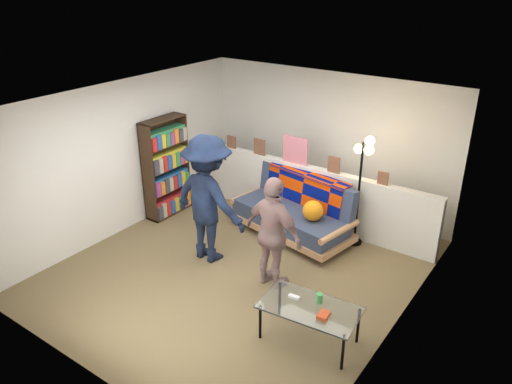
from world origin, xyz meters
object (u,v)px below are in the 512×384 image
bookshelf (166,170)px  person_right (274,234)px  coffee_table (310,309)px  floor_lamp (363,170)px  futon_sofa (295,212)px  person_left (208,199)px

bookshelf → person_right: (2.68, -0.77, -0.01)m
bookshelf → person_right: size_ratio=1.08×
coffee_table → floor_lamp: floor_lamp is taller
futon_sofa → floor_lamp: 1.28m
futon_sofa → floor_lamp: floor_lamp is taller
bookshelf → floor_lamp: size_ratio=0.99×
floor_lamp → person_left: 2.29m
coffee_table → person_left: person_left is taller
coffee_table → bookshelf: bearing=158.2°
bookshelf → coffee_table: bearing=-21.8°
bookshelf → person_left: bearing=-24.8°
person_right → floor_lamp: bearing=-95.4°
person_left → person_right: person_left is taller
futon_sofa → person_right: person_right is taller
floor_lamp → person_right: 1.80m
coffee_table → person_right: bearing=144.4°
futon_sofa → person_left: (-0.65, -1.31, 0.55)m
floor_lamp → coffee_table: bearing=-77.9°
bookshelf → floor_lamp: (3.11, 0.92, 0.43)m
bookshelf → person_left: (1.53, -0.71, 0.15)m
futon_sofa → floor_lamp: size_ratio=1.22×
coffee_table → person_left: size_ratio=0.62×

